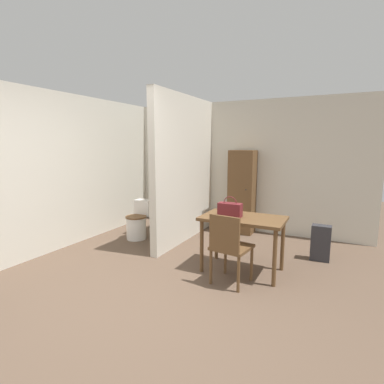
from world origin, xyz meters
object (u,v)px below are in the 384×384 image
Objects in this scene: handbag at (230,209)px; space_heater at (321,243)px; toilet at (138,222)px; wooden_chair at (229,246)px; wooden_cabinet at (242,192)px; dining_table at (243,224)px.

handbag is 1.54m from space_heater.
wooden_chair is at bearing -25.66° from toilet.
space_heater is at bearing -29.92° from wooden_cabinet.
toilet is 2.02m from wooden_cabinet.
wooden_cabinet is (-0.52, 2.17, 0.30)m from wooden_chair.
handbag reaches higher than toilet.
wooden_cabinet reaches higher than handbag.
toilet is at bearing 162.84° from handbag.
space_heater is (0.91, 0.88, -0.39)m from dining_table.
dining_table is 1.59× the size of toilet.
wooden_cabinet is 1.77m from space_heater.
wooden_cabinet reaches higher than dining_table.
handbag is at bearing -77.78° from wooden_cabinet.
space_heater is (1.08, 0.93, -0.58)m from handbag.
wooden_chair is 1.31× the size of toilet.
space_heater is at bearing 63.00° from wooden_chair.
toilet is at bearing 165.46° from dining_table.
dining_table is 2.04× the size of space_heater.
wooden_cabinet is (1.57, 1.17, 0.50)m from toilet.
handbag is 1.81m from wooden_cabinet.
toilet is (-2.11, 0.55, -0.36)m from dining_table.
wooden_cabinet is at bearing 36.77° from toilet.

